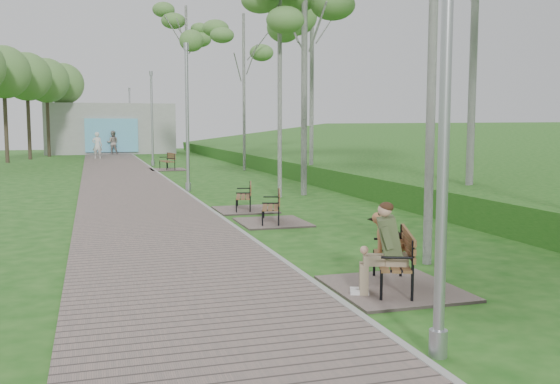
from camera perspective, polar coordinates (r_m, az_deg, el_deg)
The scene contains 16 objects.
walkway at distance 23.60m, azimuth -13.60°, elevation 0.40°, with size 3.50×67.00×0.04m, color #72625C.
kerb at distance 23.76m, azimuth -9.38°, elevation 0.54°, with size 0.10×67.00×0.05m, color #999993.
embankment at distance 26.72m, azimuth 17.53°, elevation 0.90°, with size 14.00×70.00×1.60m, color #4B832F.
building_north at distance 52.94m, azimuth -15.24°, elevation 5.60°, with size 10.00×5.20×4.00m.
bench_main at distance 8.89m, azimuth 10.06°, elevation -6.32°, with size 1.71×1.90×1.49m.
bench_second at distance 14.75m, azimuth -0.82°, elevation -2.21°, with size 1.57×1.75×0.96m.
bench_third at distance 16.94m, azimuth -3.33°, elevation -1.14°, with size 1.54×1.72×0.95m.
bench_far at distance 32.62m, azimuth -10.27°, elevation 2.35°, with size 1.78×1.97×1.09m.
lamp_post_near at distance 6.26m, azimuth 14.77°, elevation 5.31°, with size 0.19×0.19×4.82m.
lamp_post_second at distance 22.01m, azimuth -8.47°, elevation 6.29°, with size 0.20×0.20×5.12m.
lamp_post_third at distance 36.01m, azimuth -11.62°, elevation 6.29°, with size 0.20×0.20×5.30m.
lamp_post_far at distance 52.80m, azimuth -13.54°, elevation 6.18°, with size 0.21×0.21×5.32m.
pedestrian_near at distance 44.11m, azimuth -16.37°, elevation 4.10°, with size 0.67×0.44×1.84m, color silver.
pedestrian_far at distance 50.15m, azimuth -15.04°, elevation 4.37°, with size 0.90×0.70×1.86m, color gray.
birch_far_a at distance 32.07m, azimuth -3.34°, elevation 13.46°, with size 2.48×2.48×8.15m.
birch_far_b at distance 35.13m, azimuth -8.56°, elevation 13.94°, with size 2.32×2.32×9.05m.
Camera 1 is at (-3.06, -1.95, 2.32)m, focal length 40.00 mm.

